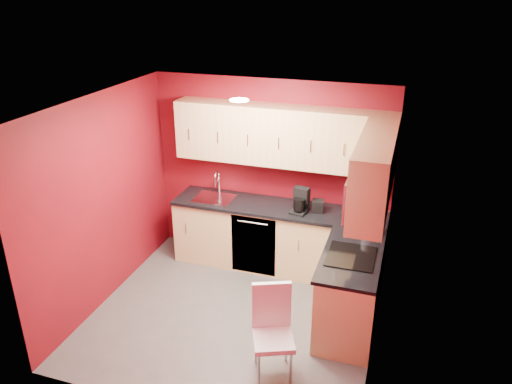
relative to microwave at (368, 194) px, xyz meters
The scene contains 21 objects.
floor 2.18m from the microwave, behind, with size 3.20×3.20×0.00m, color #4E4C49.
ceiling 1.64m from the microwave, behind, with size 3.20×3.20×0.00m, color white.
wall_back 1.95m from the microwave, 136.99° to the left, with size 3.20×3.20×0.00m, color maroon.
wall_front 2.24m from the microwave, 129.35° to the right, with size 3.20×3.20×0.00m, color maroon.
wall_left 3.03m from the microwave, behind, with size 3.00×3.00×0.00m, color maroon.
wall_right 0.50m from the microwave, 44.09° to the right, with size 3.00×3.00×0.00m, color maroon.
base_cabinets_back 1.98m from the microwave, 140.04° to the left, with size 2.80×0.60×0.87m, color #D0B877.
base_cabinets_right 1.23m from the microwave, 151.81° to the left, with size 0.60×1.30×0.87m, color #D0B877.
countertop_back 1.73m from the microwave, 140.47° to the left, with size 2.80×0.63×0.04m, color black.
countertop_right 0.78m from the microwave, 162.04° to the left, with size 0.63×1.27×0.04m, color black.
upper_cabinets_back 1.65m from the microwave, 136.69° to the left, with size 2.80×0.35×0.75m, color tan.
upper_cabinets_right 0.33m from the microwave, 82.65° to the left, with size 0.35×1.55×0.75m.
microwave is the anchor object (origin of this frame).
cooktop 0.75m from the microwave, behind, with size 0.50×0.55×0.01m, color black.
sink 2.43m from the microwave, 154.40° to the left, with size 0.52×0.42×0.35m.
dishwasher_front 2.02m from the microwave, 153.81° to the left, with size 0.60×0.02×0.82m, color black.
downlight 1.62m from the microwave, behind, with size 0.20×0.20×0.01m, color white.
coffee_maker 1.39m from the microwave, 135.12° to the left, with size 0.19×0.26×0.32m, color black, non-canonical shape.
napkin_holder 1.38m from the microwave, 124.29° to the left, with size 0.14×0.14×0.15m, color black, non-canonical shape.
paper_towel 0.88m from the microwave, 90.99° to the left, with size 0.15×0.15×0.25m, color white, non-canonical shape.
dining_chair 1.67m from the microwave, 125.85° to the right, with size 0.38×0.40×0.95m, color white, non-canonical shape.
Camera 1 is at (1.73, -4.50, 3.64)m, focal length 35.00 mm.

